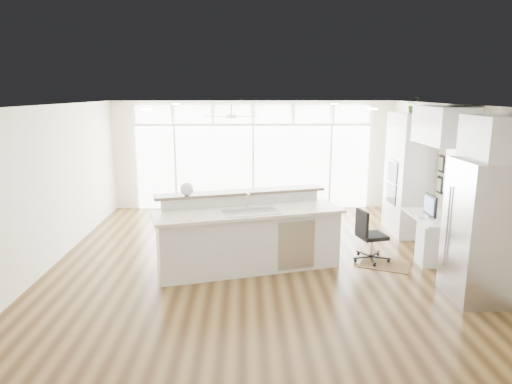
{
  "coord_description": "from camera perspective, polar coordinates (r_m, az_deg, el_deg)",
  "views": [
    {
      "loc": [
        -0.2,
        -7.39,
        2.9
      ],
      "look_at": [
        -0.01,
        0.6,
        1.15
      ],
      "focal_mm": 32.0,
      "sensor_mm": 36.0,
      "label": 1
    }
  ],
  "objects": [
    {
      "name": "floor",
      "position": [
        7.95,
        0.17,
        -9.12
      ],
      "size": [
        7.0,
        8.0,
        0.02
      ],
      "primitive_type": "cube",
      "color": "#442D15",
      "rests_on": "ground"
    },
    {
      "name": "ceiling",
      "position": [
        7.4,
        0.18,
        10.8
      ],
      "size": [
        7.0,
        8.0,
        0.02
      ],
      "primitive_type": "cube",
      "color": "silver",
      "rests_on": "wall_back"
    },
    {
      "name": "wall_back",
      "position": [
        11.5,
        -0.36,
        4.61
      ],
      "size": [
        7.0,
        0.04,
        2.7
      ],
      "primitive_type": "cube",
      "color": "white",
      "rests_on": "floor"
    },
    {
      "name": "wall_front",
      "position": [
        3.74,
        1.84,
        -12.19
      ],
      "size": [
        7.0,
        0.04,
        2.7
      ],
      "primitive_type": "cube",
      "color": "white",
      "rests_on": "floor"
    },
    {
      "name": "wall_left",
      "position": [
        8.24,
        -24.94,
        0.35
      ],
      "size": [
        0.04,
        8.0,
        2.7
      ],
      "primitive_type": "cube",
      "color": "white",
      "rests_on": "floor"
    },
    {
      "name": "wall_right",
      "position": [
        8.41,
        24.76,
        0.58
      ],
      "size": [
        0.04,
        8.0,
        2.7
      ],
      "primitive_type": "cube",
      "color": "white",
      "rests_on": "floor"
    },
    {
      "name": "glass_wall",
      "position": [
        11.48,
        -0.35,
        3.09
      ],
      "size": [
        5.8,
        0.06,
        2.08
      ],
      "primitive_type": "cube",
      "color": "white",
      "rests_on": "wall_back"
    },
    {
      "name": "transom_row",
      "position": [
        11.35,
        -0.36,
        9.73
      ],
      "size": [
        5.9,
        0.06,
        0.4
      ],
      "primitive_type": "cube",
      "color": "white",
      "rests_on": "wall_back"
    },
    {
      "name": "desk_window",
      "position": [
        8.62,
        23.78,
        2.29
      ],
      "size": [
        0.04,
        0.85,
        0.85
      ],
      "primitive_type": "cube",
      "color": "silver",
      "rests_on": "wall_right"
    },
    {
      "name": "ceiling_fan",
      "position": [
        10.21,
        -3.1,
        9.98
      ],
      "size": [
        1.16,
        1.16,
        0.32
      ],
      "primitive_type": "cube",
      "color": "white",
      "rests_on": "ceiling"
    },
    {
      "name": "recessed_lights",
      "position": [
        7.6,
        0.14,
        10.69
      ],
      "size": [
        3.4,
        3.0,
        0.02
      ],
      "primitive_type": "cube",
      "color": "white",
      "rests_on": "ceiling"
    },
    {
      "name": "oven_cabinet",
      "position": [
        9.93,
        18.51,
        2.15
      ],
      "size": [
        0.64,
        1.2,
        2.5
      ],
      "primitive_type": "cube",
      "color": "white",
      "rests_on": "floor"
    },
    {
      "name": "desk_nook",
      "position": [
        8.75,
        21.15,
        -5.24
      ],
      "size": [
        0.72,
        1.3,
        0.76
      ],
      "primitive_type": "cube",
      "color": "white",
      "rests_on": "floor"
    },
    {
      "name": "upper_cabinets",
      "position": [
        8.42,
        22.45,
        7.68
      ],
      "size": [
        0.64,
        1.3,
        0.64
      ],
      "primitive_type": "cube",
      "color": "white",
      "rests_on": "wall_right"
    },
    {
      "name": "refrigerator",
      "position": [
        7.15,
        26.36,
        -4.39
      ],
      "size": [
        0.76,
        0.9,
        2.0
      ],
      "primitive_type": "cube",
      "color": "#BAB9BE",
      "rests_on": "floor"
    },
    {
      "name": "fridge_cabinet",
      "position": [
        6.94,
        27.83,
        5.98
      ],
      "size": [
        0.64,
        0.9,
        0.6
      ],
      "primitive_type": "cube",
      "color": "white",
      "rests_on": "wall_right"
    },
    {
      "name": "framed_photos",
      "position": [
        9.2,
        22.09,
        2.06
      ],
      "size": [
        0.06,
        0.22,
        0.8
      ],
      "primitive_type": "cube",
      "color": "black",
      "rests_on": "wall_right"
    },
    {
      "name": "kitchen_island",
      "position": [
        7.58,
        -0.88,
        -5.18
      ],
      "size": [
        3.3,
        1.93,
        1.23
      ],
      "primitive_type": "cube",
      "rotation": [
        0.0,
        0.0,
        0.26
      ],
      "color": "white",
      "rests_on": "floor"
    },
    {
      "name": "rug",
      "position": [
        8.22,
        15.82,
        -8.74
      ],
      "size": [
        0.99,
        0.88,
        0.01
      ],
      "primitive_type": "cube",
      "rotation": [
        0.0,
        0.0,
        -0.43
      ],
      "color": "#3A2612",
      "rests_on": "floor"
    },
    {
      "name": "office_chair",
      "position": [
        8.23,
        14.31,
        -5.29
      ],
      "size": [
        0.57,
        0.54,
        0.92
      ],
      "primitive_type": "cube",
      "rotation": [
        0.0,
        0.0,
        0.24
      ],
      "color": "black",
      "rests_on": "floor"
    },
    {
      "name": "fishbowl",
      "position": [
        7.59,
        -8.64,
        0.38
      ],
      "size": [
        0.27,
        0.27,
        0.22
      ],
      "primitive_type": "sphere",
      "rotation": [
        0.0,
        0.0,
        0.27
      ],
      "color": "white",
      "rests_on": "kitchen_island"
    },
    {
      "name": "monitor",
      "position": [
        8.57,
        20.96,
        -1.53
      ],
      "size": [
        0.08,
        0.49,
        0.41
      ],
      "primitive_type": "cube",
      "rotation": [
        0.0,
        0.0,
        0.0
      ],
      "color": "black",
      "rests_on": "desk_nook"
    },
    {
      "name": "keyboard",
      "position": [
        8.56,
        19.8,
        -2.83
      ],
      "size": [
        0.17,
        0.32,
        0.02
      ],
      "primitive_type": "cube",
      "rotation": [
        0.0,
        0.0,
        -0.17
      ],
      "color": "silver",
      "rests_on": "desk_nook"
    },
    {
      "name": "potted_plant",
      "position": [
        9.79,
        19.06,
        10.08
      ],
      "size": [
        0.33,
        0.35,
        0.25
      ],
      "primitive_type": "imported",
      "rotation": [
        0.0,
        0.0,
        0.14
      ],
      "color": "#325B27",
      "rests_on": "oven_cabinet"
    }
  ]
}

